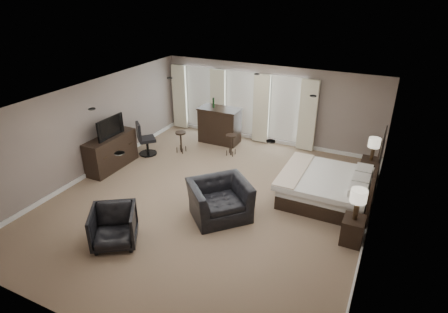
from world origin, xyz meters
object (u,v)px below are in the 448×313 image
at_px(bar_stool_left, 181,142).
at_px(desk_chair, 147,138).
at_px(tv, 109,134).
at_px(lamp_near, 357,205).
at_px(armchair_near, 220,194).
at_px(bed, 327,175).
at_px(bar_stool_right, 231,145).
at_px(nightstand_near, 353,230).
at_px(nightstand_far, 369,171).
at_px(bar_counter, 220,125).
at_px(dresser, 111,152).
at_px(lamp_far, 373,149).
at_px(armchair_far, 114,225).

relative_size(bar_stool_left, desk_chair, 0.64).
distance_m(tv, desk_chair, 1.36).
height_order(lamp_near, armchair_near, lamp_near).
relative_size(bed, bar_stool_right, 3.15).
distance_m(bed, desk_chair, 5.64).
bearing_deg(tv, nightstand_near, -94.29).
height_order(armchair_near, desk_chair, armchair_near).
xyz_separation_m(nightstand_far, bar_counter, (-4.92, 0.71, 0.28)).
xyz_separation_m(nightstand_near, dresser, (-6.92, 0.52, 0.21)).
xyz_separation_m(lamp_far, dresser, (-6.92, -2.38, -0.48)).
bearing_deg(lamp_far, desk_chair, -169.68).
bearing_deg(nightstand_near, dresser, 175.71).
bearing_deg(bar_stool_right, dresser, -140.65).
distance_m(nightstand_near, armchair_near, 2.99).
height_order(nightstand_near, desk_chair, desk_chair).
distance_m(lamp_near, bar_stool_left, 6.14).
distance_m(bed, nightstand_near, 1.75).
xyz_separation_m(bed, nightstand_near, (0.89, -1.45, -0.40)).
distance_m(bed, armchair_far, 5.14).
distance_m(lamp_far, dresser, 7.33).
relative_size(dresser, tv, 1.66).
bearing_deg(tv, armchair_far, -138.36).
height_order(armchair_near, bar_counter, bar_counter).
distance_m(nightstand_far, bar_stool_left, 5.69).
height_order(lamp_near, tv, lamp_near).
bearing_deg(nightstand_far, desk_chair, -169.68).
distance_m(dresser, bar_stool_left, 2.21).
xyz_separation_m(bed, nightstand_far, (0.89, 1.45, -0.36)).
distance_m(lamp_near, dresser, 6.95).
relative_size(armchair_far, bar_counter, 0.66).
bearing_deg(tv, nightstand_far, -71.01).
distance_m(nightstand_far, dresser, 7.32).
relative_size(nightstand_near, tv, 0.56).
bearing_deg(bar_stool_right, bar_stool_left, -162.23).
bearing_deg(lamp_near, tv, 175.71).
distance_m(dresser, bar_counter, 3.69).
bearing_deg(lamp_far, lamp_near, -90.00).
bearing_deg(bar_counter, desk_chair, -130.25).
bearing_deg(bar_counter, bar_stool_right, -45.11).
bearing_deg(lamp_far, bar_counter, 171.75).
xyz_separation_m(armchair_near, desk_chair, (-3.57, 2.06, -0.04)).
bearing_deg(bar_counter, armchair_near, -63.68).
bearing_deg(dresser, armchair_far, -48.36).
bearing_deg(bar_counter, tv, -122.94).
bearing_deg(bed, armchair_near, -138.86).
bearing_deg(bed, lamp_near, -58.46).
distance_m(bar_counter, bar_stool_left, 1.51).
relative_size(tv, armchair_near, 0.77).
xyz_separation_m(bed, bar_stool_right, (-3.23, 1.36, -0.34)).
distance_m(dresser, bar_stool_right, 3.62).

